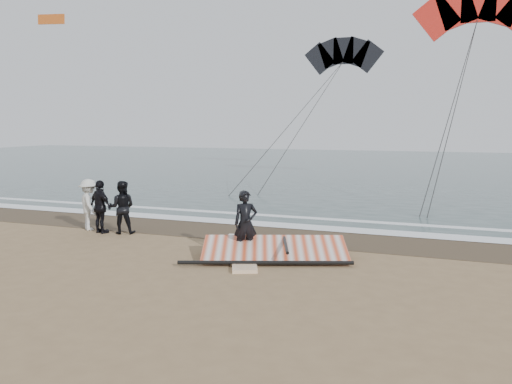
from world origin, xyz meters
TOP-DOWN VIEW (x-y plane):
  - ground at (0.00, 0.00)m, footprint 120.00×120.00m
  - sea at (0.00, 33.00)m, footprint 120.00×54.00m
  - wet_sand at (0.00, 4.50)m, footprint 120.00×2.80m
  - foam_near at (0.00, 5.90)m, footprint 120.00×0.90m
  - foam_far at (0.00, 7.60)m, footprint 120.00×0.45m
  - man_main at (-0.38, 1.69)m, footprint 0.79×0.73m
  - board_white at (-0.19, 1.06)m, footprint 1.43×2.29m
  - board_cream at (-1.29, 2.70)m, footprint 0.85×2.17m
  - trio_cluster at (-6.01, 2.92)m, footprint 2.57×1.28m
  - sail_rig at (0.45, 1.70)m, footprint 4.28×2.91m
  - kite_red at (6.33, 19.55)m, footprint 7.67×5.42m
  - kite_dark at (-2.52, 28.36)m, footprint 6.67×8.37m
  - distant_kites at (-34.52, 27.00)m, footprint 12.51×2.12m

SIDE VIEW (x-z plane):
  - ground at x=0.00m, z-range 0.00..0.00m
  - wet_sand at x=0.00m, z-range 0.00..0.01m
  - sea at x=0.00m, z-range 0.00..0.02m
  - foam_near at x=0.00m, z-range 0.02..0.03m
  - foam_far at x=0.00m, z-range 0.02..0.03m
  - board_cream at x=-1.29m, z-range 0.00..0.09m
  - board_white at x=-0.19m, z-range 0.00..0.09m
  - sail_rig at x=0.45m, z-range -0.06..0.45m
  - trio_cluster at x=-6.01m, z-range -0.01..1.78m
  - man_main at x=-0.38m, z-range 0.00..1.81m
  - kite_dark at x=-2.52m, z-range -0.67..18.05m
  - kite_red at x=6.33m, z-range 2.41..16.64m
  - distant_kites at x=-34.52m, z-range 8.41..13.96m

